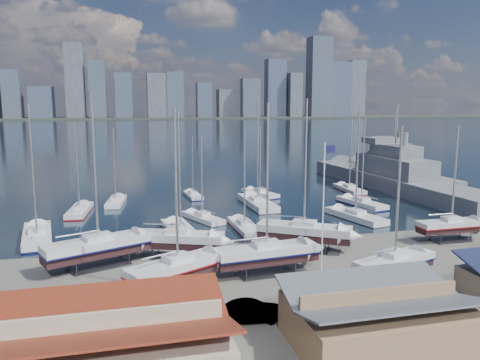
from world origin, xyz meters
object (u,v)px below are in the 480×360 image
object	(u,v)px
naval_ship_east	(394,181)
sailboat_cradle_0	(99,247)
flagpole	(324,198)
car_a	(147,321)
naval_ship_west	(393,171)

from	to	relation	value
naval_ship_east	sailboat_cradle_0	bearing A→B (deg)	118.94
flagpole	naval_ship_east	bearing A→B (deg)	50.60
flagpole	car_a	bearing A→B (deg)	-154.88
sailboat_cradle_0	naval_ship_west	size ratio (longest dim) A/B	0.44
naval_ship_west	naval_ship_east	bearing A→B (deg)	148.34
car_a	naval_ship_east	bearing A→B (deg)	34.58
sailboat_cradle_0	naval_ship_east	world-z (taller)	sailboat_cradle_0
naval_ship_east	car_a	distance (m)	69.91
flagpole	naval_ship_west	bearing A→B (deg)	52.45
sailboat_cradle_0	flagpole	size ratio (longest dim) A/B	1.38
sailboat_cradle_0	car_a	size ratio (longest dim) A/B	4.58
naval_ship_east	flagpole	bearing A→B (deg)	138.27
sailboat_cradle_0	naval_ship_west	xyz separation A→B (m)	(62.43, 46.07, -0.50)
sailboat_cradle_0	car_a	xyz separation A→B (m)	(4.12, -15.13, -1.50)
naval_ship_east	car_a	xyz separation A→B (m)	(-50.51, -48.32, -1.01)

